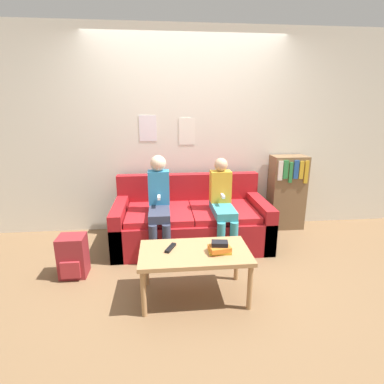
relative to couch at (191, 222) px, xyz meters
name	(u,v)px	position (x,y,z in m)	size (l,w,h in m)	color
ground_plane	(196,265)	(0.00, -0.58, -0.26)	(10.00, 10.00, 0.00)	brown
wall_back	(187,133)	(0.00, 0.55, 1.04)	(8.00, 0.06, 2.60)	silver
couch	(191,222)	(0.00, 0.00, 0.00)	(1.83, 0.92, 0.79)	maroon
coffee_table	(195,256)	(-0.08, -1.11, 0.13)	(0.95, 0.53, 0.44)	#AD7F51
person_left	(159,201)	(-0.38, -0.20, 0.35)	(0.24, 0.61, 1.11)	#33384C
person_right	(222,202)	(0.34, -0.21, 0.32)	(0.24, 0.61, 1.06)	teal
tv_remote	(171,248)	(-0.28, -1.06, 0.19)	(0.11, 0.17, 0.02)	black
book_stack	(220,248)	(0.13, -1.16, 0.22)	(0.19, 0.17, 0.10)	gold
bookshelf	(287,192)	(1.35, 0.36, 0.24)	(0.46, 0.30, 1.00)	brown
backpack	(73,256)	(-1.24, -0.65, -0.06)	(0.26, 0.26, 0.42)	maroon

